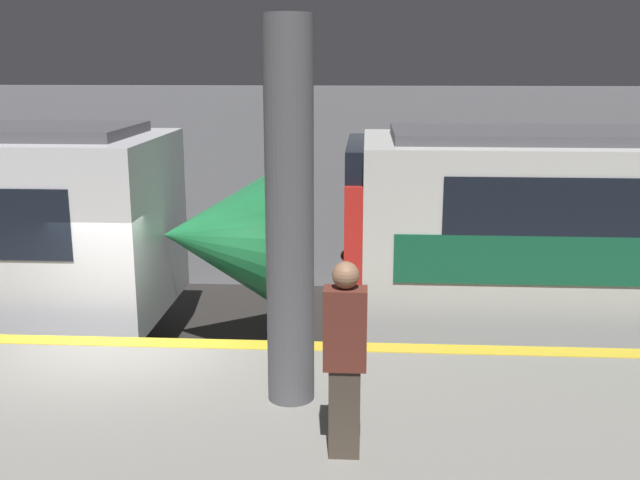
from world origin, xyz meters
name	(u,v)px	position (x,y,z in m)	size (l,w,h in m)	color
ground_plane	(132,418)	(0.00, 0.00, 0.00)	(120.00, 120.00, 0.00)	#282623
platform	(72,455)	(0.00, -1.95, 0.57)	(40.00, 3.90, 1.15)	gray
station_rear_barrier	(217,187)	(0.00, 6.21, 2.07)	(50.00, 0.15, 4.14)	gray
support_pillar_near	(290,217)	(2.30, -1.61, 3.10)	(0.49, 0.49, 3.93)	#56565B
person_waiting	(345,354)	(2.90, -2.76, 2.11)	(0.38, 0.24, 1.82)	#473D33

